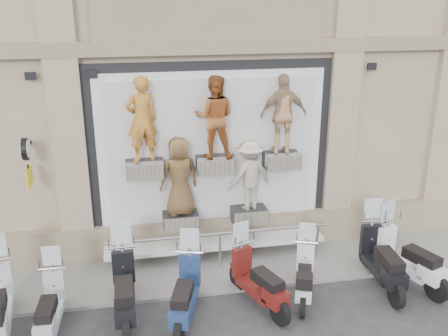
{
  "coord_description": "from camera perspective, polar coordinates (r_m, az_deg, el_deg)",
  "views": [
    {
      "loc": [
        -1.83,
        -7.75,
        5.89
      ],
      "look_at": [
        0.07,
        1.9,
        2.47
      ],
      "focal_mm": 40.0,
      "sensor_mm": 36.0,
      "label": 1
    }
  ],
  "objects": [
    {
      "name": "clock_sign_bracket",
      "position": [
        10.88,
        -21.63,
        1.3
      ],
      "size": [
        0.1,
        0.8,
        1.02
      ],
      "color": "black",
      "rests_on": "ground"
    },
    {
      "name": "scooter_d",
      "position": [
        9.73,
        -11.4,
        -12.41
      ],
      "size": [
        0.63,
        2.11,
        1.71
      ],
      "primitive_type": null,
      "rotation": [
        0.0,
        0.0,
        0.01
      ],
      "color": "black",
      "rests_on": "ground"
    },
    {
      "name": "guard_rail",
      "position": [
        11.31,
        -0.47,
        -9.49
      ],
      "size": [
        5.06,
        0.1,
        0.93
      ],
      "primitive_type": null,
      "color": "#9EA0A5",
      "rests_on": "ground"
    },
    {
      "name": "sidewalk",
      "position": [
        11.6,
        -0.56,
        -11.1
      ],
      "size": [
        16.0,
        2.2,
        0.08
      ],
      "primitive_type": "cube",
      "color": "gray",
      "rests_on": "ground"
    },
    {
      "name": "scooter_f",
      "position": [
        9.97,
        3.98,
        -11.64
      ],
      "size": [
        1.22,
        2.02,
        1.58
      ],
      "primitive_type": null,
      "rotation": [
        0.0,
        0.0,
        0.36
      ],
      "color": "#56120E",
      "rests_on": "ground"
    },
    {
      "name": "scooter_g",
      "position": [
        10.35,
        9.23,
        -11.13
      ],
      "size": [
        1.11,
        1.81,
        1.42
      ],
      "primitive_type": null,
      "rotation": [
        0.0,
        0.0,
        -0.37
      ],
      "color": "silver",
      "rests_on": "ground"
    },
    {
      "name": "scooter_h",
      "position": [
        11.06,
        17.73,
        -8.87
      ],
      "size": [
        0.78,
        2.16,
        1.72
      ],
      "primitive_type": null,
      "rotation": [
        0.0,
        0.0,
        -0.08
      ],
      "color": "black",
      "rests_on": "ground"
    },
    {
      "name": "ground",
      "position": [
        9.91,
        1.79,
        -17.31
      ],
      "size": [
        90.0,
        90.0,
        0.0
      ],
      "primitive_type": "plane",
      "color": "#2C2C2F",
      "rests_on": "ground"
    },
    {
      "name": "scooter_e",
      "position": [
        9.55,
        -4.49,
        -13.02
      ],
      "size": [
        1.11,
        2.07,
        1.62
      ],
      "primitive_type": null,
      "rotation": [
        0.0,
        0.0,
        -0.28
      ],
      "color": "navy",
      "rests_on": "ground"
    },
    {
      "name": "scooter_c",
      "position": [
        9.77,
        -19.41,
        -13.9
      ],
      "size": [
        0.63,
        1.84,
        1.47
      ],
      "primitive_type": null,
      "rotation": [
        0.0,
        0.0,
        -0.05
      ],
      "color": "#ADB2BC",
      "rests_on": "ground"
    },
    {
      "name": "shop_vitrine",
      "position": [
        11.2,
        -0.92,
        1.34
      ],
      "size": [
        5.6,
        0.88,
        4.3
      ],
      "color": "black",
      "rests_on": "ground"
    },
    {
      "name": "scooter_i",
      "position": [
        11.33,
        20.52,
        -8.62
      ],
      "size": [
        1.27,
        2.15,
        1.68
      ],
      "primitive_type": null,
      "rotation": [
        0.0,
        0.0,
        0.34
      ],
      "color": "white",
      "rests_on": "ground"
    }
  ]
}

